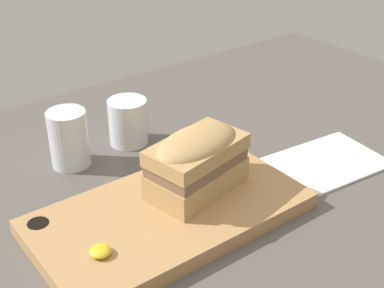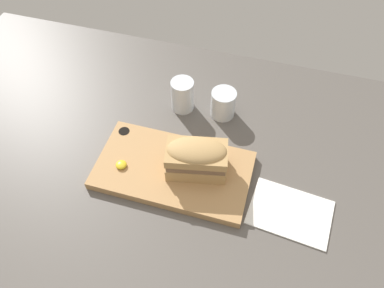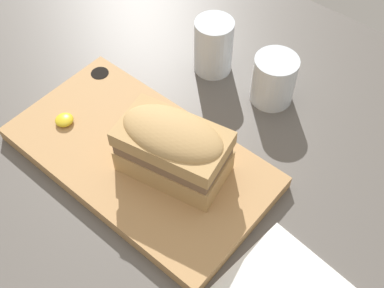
% 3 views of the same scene
% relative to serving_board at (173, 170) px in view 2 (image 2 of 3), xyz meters
% --- Properties ---
extents(dining_table, '(1.56, 1.09, 0.02)m').
position_rel_serving_board_xyz_m(dining_table, '(-0.02, -0.06, -0.02)').
color(dining_table, '#56514C').
rests_on(dining_table, ground).
extents(serving_board, '(0.38, 0.20, 0.02)m').
position_rel_serving_board_xyz_m(serving_board, '(0.00, 0.00, 0.00)').
color(serving_board, tan).
rests_on(serving_board, dining_table).
extents(sandwich, '(0.15, 0.11, 0.09)m').
position_rel_serving_board_xyz_m(sandwich, '(0.06, 0.01, 0.06)').
color(sandwich, tan).
rests_on(sandwich, serving_board).
extents(mustard_dollop, '(0.03, 0.03, 0.01)m').
position_rel_serving_board_xyz_m(mustard_dollop, '(-0.12, -0.03, 0.02)').
color(mustard_dollop, gold).
rests_on(mustard_dollop, serving_board).
extents(water_glass, '(0.06, 0.06, 0.09)m').
position_rel_serving_board_xyz_m(water_glass, '(-0.04, 0.22, 0.03)').
color(water_glass, silver).
rests_on(water_glass, dining_table).
extents(wine_glass, '(0.07, 0.07, 0.08)m').
position_rel_serving_board_xyz_m(wine_glass, '(0.07, 0.23, 0.02)').
color(wine_glass, silver).
rests_on(wine_glass, dining_table).
extents(napkin, '(0.20, 0.15, 0.00)m').
position_rel_serving_board_xyz_m(napkin, '(0.29, -0.03, -0.01)').
color(napkin, white).
rests_on(napkin, dining_table).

